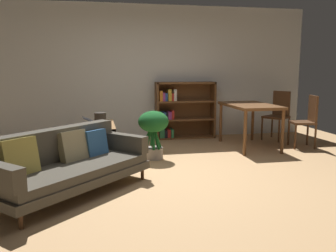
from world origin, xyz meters
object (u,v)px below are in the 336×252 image
object	(u,v)px
dining_table	(250,109)
dining_chair_far	(278,113)
open_laptop	(97,121)
bookshelf	(181,110)
fabric_couch	(66,163)
media_console	(103,141)
desk_speaker	(100,120)
potted_floor_plant	(153,128)
dining_chair_near	(307,119)

from	to	relation	value
dining_table	dining_chair_far	size ratio (longest dim) A/B	1.32
open_laptop	bookshelf	xyz separation A→B (m)	(1.71, 1.32, -0.01)
fabric_couch	media_console	distance (m)	1.60
desk_speaker	bookshelf	world-z (taller)	bookshelf
bookshelf	potted_floor_plant	bearing A→B (deg)	-116.94
fabric_couch	bookshelf	size ratio (longest dim) A/B	1.58
open_laptop	dining_chair_far	bearing A→B (deg)	12.22
dining_chair_near	dining_chair_far	bearing A→B (deg)	99.50
media_console	dining_table	bearing A→B (deg)	6.96
potted_floor_plant	dining_table	size ratio (longest dim) A/B	0.60
potted_floor_plant	dining_chair_near	bearing A→B (deg)	5.97
desk_speaker	bookshelf	distance (m)	2.38
dining_chair_near	dining_table	bearing A→B (deg)	168.51
open_laptop	potted_floor_plant	world-z (taller)	potted_floor_plant
desk_speaker	dining_chair_far	xyz separation A→B (m)	(3.56, 1.18, -0.13)
dining_chair_near	potted_floor_plant	bearing A→B (deg)	-174.03
media_console	dining_chair_near	distance (m)	3.68
dining_chair_near	dining_chair_far	xyz separation A→B (m)	(-0.13, 0.80, 0.01)
desk_speaker	media_console	bearing A→B (deg)	83.49
dining_table	dining_chair_near	xyz separation A→B (m)	(1.02, -0.21, -0.18)
fabric_couch	desk_speaker	xyz separation A→B (m)	(0.42, 1.27, 0.31)
dining_table	dining_chair_far	distance (m)	1.08
dining_table	open_laptop	bearing A→B (deg)	-176.10
media_console	dining_table	distance (m)	2.70
potted_floor_plant	dining_chair_far	bearing A→B (deg)	21.97
open_laptop	dining_chair_near	size ratio (longest dim) A/B	0.45
fabric_couch	open_laptop	distance (m)	1.72
dining_chair_far	open_laptop	bearing A→B (deg)	-167.78
fabric_couch	desk_speaker	world-z (taller)	desk_speaker
fabric_couch	dining_table	distance (m)	3.63
open_laptop	dining_chair_near	bearing A→B (deg)	-0.33
desk_speaker	bookshelf	bearing A→B (deg)	45.98
fabric_couch	bookshelf	distance (m)	3.64
open_laptop	dining_chair_near	xyz separation A→B (m)	(3.75, -0.02, -0.06)
media_console	dining_table	size ratio (longest dim) A/B	0.81
open_laptop	bookshelf	size ratio (longest dim) A/B	0.35
potted_floor_plant	bookshelf	size ratio (longest dim) A/B	0.63
fabric_couch	dining_table	world-z (taller)	dining_table
bookshelf	fabric_couch	bearing A→B (deg)	-124.85
fabric_couch	desk_speaker	distance (m)	1.37
fabric_couch	dining_chair_near	bearing A→B (deg)	21.78
media_console	bookshelf	distance (m)	2.20
dining_table	dining_chair_near	world-z (taller)	dining_chair_near
open_laptop	desk_speaker	xyz separation A→B (m)	(0.05, -0.40, 0.08)
dining_chair_far	bookshelf	size ratio (longest dim) A/B	0.80
media_console	desk_speaker	bearing A→B (deg)	-96.51
fabric_couch	dining_table	size ratio (longest dim) A/B	1.50
fabric_couch	dining_chair_near	world-z (taller)	dining_chair_near
dining_chair_near	bookshelf	world-z (taller)	bookshelf
media_console	bookshelf	size ratio (longest dim) A/B	0.85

